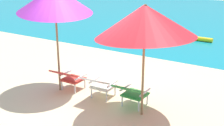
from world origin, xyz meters
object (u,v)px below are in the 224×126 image
at_px(lounge_chair_right, 131,92).
at_px(lounge_chair_left, 69,77).
at_px(beach_umbrella_right, 145,21).
at_px(lounge_chair_center, 100,84).
at_px(swim_buoy, 194,38).

bearing_deg(lounge_chair_right, lounge_chair_left, 179.96).
height_order(lounge_chair_left, beach_umbrella_right, beach_umbrella_right).
xyz_separation_m(lounge_chair_center, beach_umbrella_right, (1.23, -0.17, 1.70)).
height_order(swim_buoy, lounge_chair_center, lounge_chair_center).
bearing_deg(lounge_chair_center, lounge_chair_left, -178.75).
relative_size(lounge_chair_right, beach_umbrella_right, 0.34).
height_order(swim_buoy, beach_umbrella_right, beach_umbrella_right).
relative_size(swim_buoy, lounge_chair_right, 1.78).
relative_size(lounge_chair_left, lounge_chair_center, 0.99).
xyz_separation_m(lounge_chair_center, lounge_chair_right, (0.88, -0.02, 0.00)).
height_order(swim_buoy, lounge_chair_right, lounge_chair_right).
xyz_separation_m(lounge_chair_right, beach_umbrella_right, (0.35, -0.15, 1.70)).
xyz_separation_m(lounge_chair_left, beach_umbrella_right, (2.17, -0.15, 1.70)).
relative_size(lounge_chair_left, beach_umbrella_right, 0.33).
distance_m(swim_buoy, beach_umbrella_right, 7.44).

